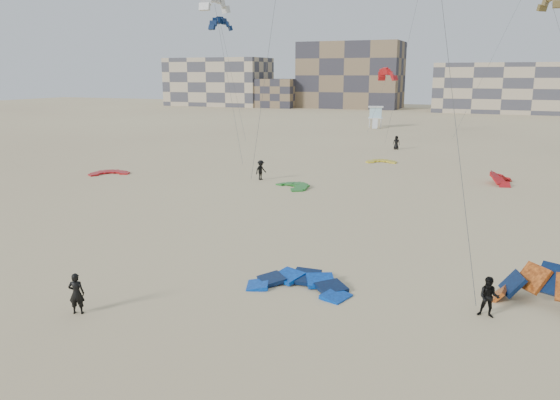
% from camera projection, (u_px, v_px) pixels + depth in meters
% --- Properties ---
extents(ground, '(320.00, 320.00, 0.00)m').
position_uv_depth(ground, '(185.00, 299.00, 23.10)').
color(ground, beige).
rests_on(ground, ground).
extents(kite_ground_blue, '(4.33, 4.55, 1.45)m').
position_uv_depth(kite_ground_blue, '(299.00, 288.00, 24.30)').
color(kite_ground_blue, blue).
rests_on(kite_ground_blue, ground).
extents(kite_ground_orange, '(5.77, 5.73, 4.36)m').
position_uv_depth(kite_ground_orange, '(545.00, 309.00, 22.12)').
color(kite_ground_orange, orange).
rests_on(kite_ground_orange, ground).
extents(kite_ground_red, '(4.76, 4.78, 0.61)m').
position_uv_depth(kite_ground_red, '(109.00, 174.00, 52.02)').
color(kite_ground_red, red).
rests_on(kite_ground_red, ground).
extents(kite_ground_green, '(4.68, 4.69, 0.88)m').
position_uv_depth(kite_ground_green, '(293.00, 187.00, 45.91)').
color(kite_ground_green, '#258433').
rests_on(kite_ground_green, ground).
extents(kite_ground_red_far, '(3.44, 3.26, 2.95)m').
position_uv_depth(kite_ground_red_far, '(501.00, 184.00, 47.45)').
color(kite_ground_red_far, red).
rests_on(kite_ground_red_far, ground).
extents(kite_ground_yellow, '(3.57, 3.69, 0.55)m').
position_uv_depth(kite_ground_yellow, '(381.00, 162.00, 58.89)').
color(kite_ground_yellow, yellow).
rests_on(kite_ground_yellow, ground).
extents(kitesurfer_main, '(0.73, 0.62, 1.70)m').
position_uv_depth(kitesurfer_main, '(76.00, 293.00, 21.55)').
color(kitesurfer_main, black).
rests_on(kitesurfer_main, ground).
extents(kitesurfer_b, '(0.82, 0.65, 1.64)m').
position_uv_depth(kitesurfer_b, '(489.00, 297.00, 21.26)').
color(kitesurfer_b, black).
rests_on(kitesurfer_b, ground).
extents(kitesurfer_c, '(1.06, 1.32, 1.78)m').
position_uv_depth(kitesurfer_c, '(261.00, 170.00, 49.03)').
color(kitesurfer_c, black).
rests_on(kitesurfer_c, ground).
extents(kitesurfer_e, '(0.96, 0.76, 1.74)m').
position_uv_depth(kitesurfer_e, '(396.00, 143.00, 68.92)').
color(kitesurfer_e, black).
rests_on(kitesurfer_e, ground).
extents(kite_fly_grey, '(9.37, 10.35, 16.95)m').
position_uv_depth(kite_fly_grey, '(215.00, 4.00, 58.14)').
color(kite_fly_grey, white).
rests_on(kite_fly_grey, ground).
extents(kite_fly_olive, '(6.77, 7.74, 15.18)m').
position_uv_depth(kite_fly_olive, '(551.00, 2.00, 45.07)').
color(kite_fly_olive, brown).
rests_on(kite_fly_olive, ground).
extents(kite_fly_navy, '(6.25, 4.29, 15.54)m').
position_uv_depth(kite_fly_navy, '(221.00, 25.00, 68.89)').
color(kite_fly_navy, '#071D48').
rests_on(kite_fly_navy, ground).
extents(kite_fly_red, '(5.23, 7.91, 9.67)m').
position_uv_depth(kite_fly_red, '(387.00, 76.00, 81.26)').
color(kite_fly_red, red).
rests_on(kite_fly_red, ground).
extents(lifeguard_tower_far, '(3.10, 5.36, 3.72)m').
position_uv_depth(lifeguard_tower_far, '(376.00, 117.00, 97.40)').
color(lifeguard_tower_far, white).
rests_on(lifeguard_tower_far, ground).
extents(condo_west_a, '(30.00, 15.00, 14.00)m').
position_uv_depth(condo_west_a, '(218.00, 82.00, 164.68)').
color(condo_west_a, tan).
rests_on(condo_west_a, ground).
extents(condo_west_b, '(28.00, 14.00, 18.00)m').
position_uv_depth(condo_west_b, '(351.00, 75.00, 152.83)').
color(condo_west_b, '#796349').
rests_on(condo_west_b, ground).
extents(condo_mid, '(32.00, 16.00, 12.00)m').
position_uv_depth(condo_mid, '(503.00, 88.00, 134.91)').
color(condo_mid, tan).
rests_on(condo_mid, ground).
extents(condo_fill_left, '(12.00, 10.00, 8.00)m').
position_uv_depth(condo_fill_left, '(277.00, 93.00, 156.05)').
color(condo_fill_left, '#796349').
rests_on(condo_fill_left, ground).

